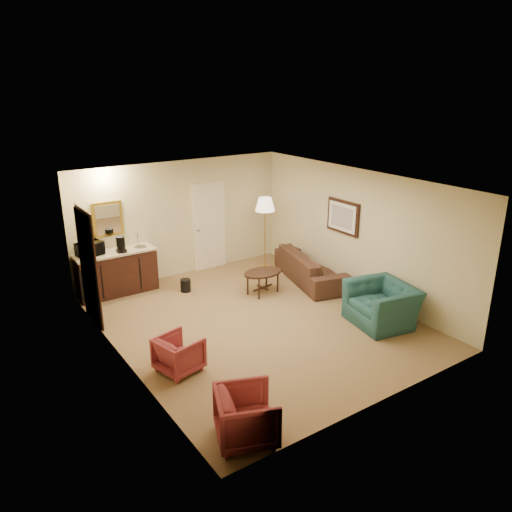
{
  "coord_description": "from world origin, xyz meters",
  "views": [
    {
      "loc": [
        -4.67,
        -6.9,
        4.21
      ],
      "look_at": [
        0.34,
        0.5,
        1.07
      ],
      "focal_mm": 35.0,
      "sensor_mm": 36.0,
      "label": 1
    }
  ],
  "objects_px": {
    "teal_armchair": "(382,298)",
    "rose_chair_far": "(247,414)",
    "coffee_table": "(263,282)",
    "rose_chair_near": "(179,352)",
    "wetbar_cabinet": "(117,272)",
    "coffee_maker": "(121,244)",
    "sofa": "(311,262)",
    "waste_bin": "(186,285)",
    "microwave": "(90,248)",
    "floor_lamp": "(265,233)"
  },
  "relations": [
    {
      "from": "rose_chair_far",
      "to": "waste_bin",
      "type": "bearing_deg",
      "value": 4.4
    },
    {
      "from": "teal_armchair",
      "to": "coffee_maker",
      "type": "xyz_separation_m",
      "value": [
        -3.41,
        3.94,
        0.58
      ]
    },
    {
      "from": "teal_armchair",
      "to": "rose_chair_far",
      "type": "bearing_deg",
      "value": -60.88
    },
    {
      "from": "rose_chair_near",
      "to": "floor_lamp",
      "type": "height_order",
      "value": "floor_lamp"
    },
    {
      "from": "wetbar_cabinet",
      "to": "rose_chair_far",
      "type": "bearing_deg",
      "value": -92.69
    },
    {
      "from": "wetbar_cabinet",
      "to": "rose_chair_far",
      "type": "relative_size",
      "value": 2.21
    },
    {
      "from": "floor_lamp",
      "to": "coffee_maker",
      "type": "relative_size",
      "value": 5.17
    },
    {
      "from": "wetbar_cabinet",
      "to": "coffee_maker",
      "type": "height_order",
      "value": "coffee_maker"
    },
    {
      "from": "rose_chair_near",
      "to": "microwave",
      "type": "xyz_separation_m",
      "value": [
        -0.24,
        3.47,
        0.77
      ]
    },
    {
      "from": "waste_bin",
      "to": "microwave",
      "type": "height_order",
      "value": "microwave"
    },
    {
      "from": "teal_armchair",
      "to": "coffee_maker",
      "type": "distance_m",
      "value": 5.25
    },
    {
      "from": "floor_lamp",
      "to": "microwave",
      "type": "xyz_separation_m",
      "value": [
        -3.91,
        0.51,
        0.23
      ]
    },
    {
      "from": "floor_lamp",
      "to": "microwave",
      "type": "height_order",
      "value": "floor_lamp"
    },
    {
      "from": "rose_chair_near",
      "to": "microwave",
      "type": "relative_size",
      "value": 1.27
    },
    {
      "from": "teal_armchair",
      "to": "coffee_table",
      "type": "height_order",
      "value": "teal_armchair"
    },
    {
      "from": "floor_lamp",
      "to": "coffee_table",
      "type": "bearing_deg",
      "value": -126.56
    },
    {
      "from": "coffee_table",
      "to": "microwave",
      "type": "distance_m",
      "value": 3.57
    },
    {
      "from": "teal_armchair",
      "to": "rose_chair_far",
      "type": "distance_m",
      "value": 3.97
    },
    {
      "from": "microwave",
      "to": "coffee_maker",
      "type": "distance_m",
      "value": 0.61
    },
    {
      "from": "rose_chair_far",
      "to": "rose_chair_near",
      "type": "bearing_deg",
      "value": 21.98
    },
    {
      "from": "coffee_table",
      "to": "waste_bin",
      "type": "relative_size",
      "value": 3.11
    },
    {
      "from": "coffee_table",
      "to": "wetbar_cabinet",
      "type": "bearing_deg",
      "value": 145.53
    },
    {
      "from": "rose_chair_near",
      "to": "waste_bin",
      "type": "height_order",
      "value": "rose_chair_near"
    },
    {
      "from": "rose_chair_near",
      "to": "floor_lamp",
      "type": "distance_m",
      "value": 4.74
    },
    {
      "from": "coffee_table",
      "to": "coffee_maker",
      "type": "bearing_deg",
      "value": 146.36
    },
    {
      "from": "rose_chair_near",
      "to": "waste_bin",
      "type": "distance_m",
      "value": 3.09
    },
    {
      "from": "rose_chair_near",
      "to": "sofa",
      "type": "bearing_deg",
      "value": -80.98
    },
    {
      "from": "rose_chair_near",
      "to": "coffee_table",
      "type": "distance_m",
      "value": 3.25
    },
    {
      "from": "rose_chair_near",
      "to": "microwave",
      "type": "distance_m",
      "value": 3.56
    },
    {
      "from": "wetbar_cabinet",
      "to": "coffee_table",
      "type": "bearing_deg",
      "value": -34.47
    },
    {
      "from": "wetbar_cabinet",
      "to": "coffee_maker",
      "type": "distance_m",
      "value": 0.64
    },
    {
      "from": "rose_chair_near",
      "to": "rose_chair_far",
      "type": "distance_m",
      "value": 1.89
    },
    {
      "from": "teal_armchair",
      "to": "coffee_maker",
      "type": "bearing_deg",
      "value": -128.56
    },
    {
      "from": "coffee_table",
      "to": "coffee_maker",
      "type": "distance_m",
      "value": 3.01
    },
    {
      "from": "teal_armchair",
      "to": "coffee_table",
      "type": "xyz_separation_m",
      "value": [
        -1.01,
        2.34,
        -0.26
      ]
    },
    {
      "from": "wetbar_cabinet",
      "to": "teal_armchair",
      "type": "distance_m",
      "value": 5.37
    },
    {
      "from": "floor_lamp",
      "to": "teal_armchair",
      "type": "bearing_deg",
      "value": -88.54
    },
    {
      "from": "sofa",
      "to": "waste_bin",
      "type": "bearing_deg",
      "value": 83.49
    },
    {
      "from": "rose_chair_near",
      "to": "coffee_maker",
      "type": "relative_size",
      "value": 1.89
    },
    {
      "from": "wetbar_cabinet",
      "to": "rose_chair_far",
      "type": "distance_m",
      "value": 5.33
    },
    {
      "from": "teal_armchair",
      "to": "floor_lamp",
      "type": "bearing_deg",
      "value": -167.98
    },
    {
      "from": "rose_chair_near",
      "to": "coffee_maker",
      "type": "distance_m",
      "value": 3.42
    },
    {
      "from": "floor_lamp",
      "to": "sofa",
      "type": "bearing_deg",
      "value": -73.19
    },
    {
      "from": "waste_bin",
      "to": "microwave",
      "type": "relative_size",
      "value": 0.55
    },
    {
      "from": "teal_armchair",
      "to": "waste_bin",
      "type": "bearing_deg",
      "value": -134.87
    },
    {
      "from": "teal_armchair",
      "to": "floor_lamp",
      "type": "relative_size",
      "value": 0.67
    },
    {
      "from": "sofa",
      "to": "floor_lamp",
      "type": "height_order",
      "value": "floor_lamp"
    },
    {
      "from": "wetbar_cabinet",
      "to": "rose_chair_far",
      "type": "height_order",
      "value": "wetbar_cabinet"
    },
    {
      "from": "floor_lamp",
      "to": "microwave",
      "type": "bearing_deg",
      "value": 172.54
    },
    {
      "from": "sofa",
      "to": "rose_chair_far",
      "type": "height_order",
      "value": "sofa"
    }
  ]
}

